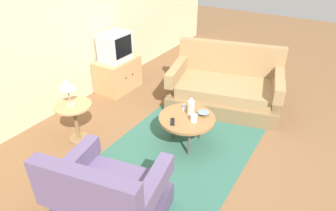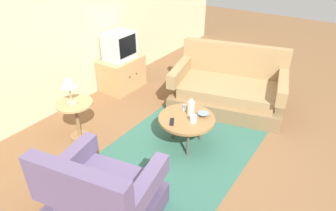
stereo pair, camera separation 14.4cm
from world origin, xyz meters
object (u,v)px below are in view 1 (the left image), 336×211
Objects in this scene: tv_remote_silver at (184,107)px; bowl at (203,114)px; table_lamp at (67,85)px; side_table at (75,115)px; tv_remote_dark at (173,122)px; couch at (225,88)px; coffee_table at (187,119)px; tv_stand at (118,74)px; armchair at (108,199)px; mug at (194,118)px; television at (115,46)px; vase at (191,106)px.

bowl is at bearing 54.30° from tv_remote_silver.
table_lamp is 2.52× the size of tv_remote_silver.
side_table is 3.66× the size of bowl.
table_lamp is 2.52× the size of tv_remote_dark.
coffee_table is (-1.27, 0.01, 0.10)m from couch.
side_table is at bearing -160.37° from tv_stand.
armchair is at bearing -141.36° from tv_stand.
armchair is 7.49× the size of bowl.
side_table reaches higher than bowl.
coffee_table is 0.23m from tv_remote_silver.
coffee_table is at bearing -60.93° from table_lamp.
armchair is 1.46m from mug.
tv_stand is (2.26, 1.81, -0.02)m from armchair.
mug is at bearing -64.14° from table_lamp.
television is (0.00, 0.01, 0.52)m from tv_stand.
tv_stand is at bearing 19.63° from side_table.
tv_remote_dark is at bearing 145.07° from bowl.
television is (2.26, 1.82, 0.49)m from armchair.
television is at bearing 67.15° from coffee_table.
armchair is 2.24× the size of television.
television reaches higher than coffee_table.
bowl is at bearing -107.44° from tv_stand.
bowl is (0.07, -0.15, -0.10)m from vase.
armchair reaches higher than mug.
side_table is 1.58m from tv_stand.
tv_stand is 2.00m from tv_remote_dark.
television is (1.48, 0.54, 0.40)m from side_table.
tv_stand is 0.52m from television.
tv_remote_silver is (1.66, 0.12, 0.13)m from armchair.
mug is 0.88× the size of tv_remote_dark.
vase is at bearing 75.25° from couch.
vase is (-1.18, 0.00, 0.25)m from couch.
side_table is (0.78, 1.28, 0.09)m from armchair.
couch reaches higher than tv_stand.
tv_stand is at bearing 19.09° from table_lamp.
vase reaches higher than tv_stand.
television reaches higher than table_lamp.
mug is at bearing 80.25° from couch.
coffee_table is at bearing 72.60° from mug.
armchair reaches higher than bowl.
armchair is 0.59× the size of couch.
tv_stand is 2.09m from bowl.
tv_remote_dark is at bearing 161.29° from vase.
tv_remote_silver is (0.22, 0.26, -0.04)m from mug.
coffee_table is 0.97× the size of tv_stand.
couch reaches higher than side_table.
mug is (-1.30, -0.11, 0.18)m from couch.
armchair is 2.89m from tv_stand.
table_lamp is at bearing 121.05° from bowl.
mug is (1.45, -0.14, 0.17)m from armchair.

